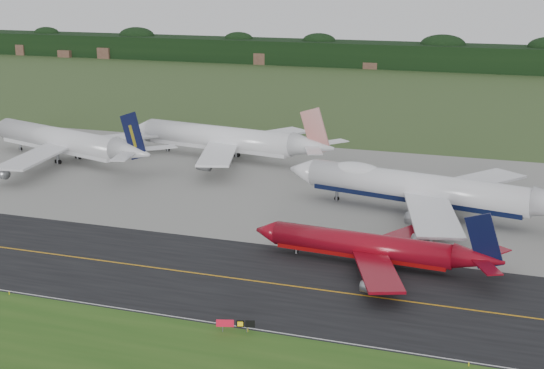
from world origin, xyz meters
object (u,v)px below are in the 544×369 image
Objects in this scene: jet_red_737 at (375,247)px; jet_star_tail at (229,139)px; jet_navy_gold at (67,142)px; taxiway_sign at (235,324)px; jet_ba_747 at (426,189)px.

jet_red_737 is 0.71× the size of jet_star_tail.
jet_navy_gold is 11.59× the size of taxiway_sign.
jet_red_737 reaches higher than taxiway_sign.
jet_red_737 is 32.36m from taxiway_sign.
jet_ba_747 is 30.04m from jet_red_737.
jet_ba_747 is 12.31× the size of taxiway_sign.
taxiway_sign is at bearing -106.36° from jet_ba_747.
jet_red_737 is 98.80m from jet_navy_gold.
jet_ba_747 reaches higher than jet_red_737.
jet_red_737 is 0.71× the size of jet_navy_gold.
jet_star_tail is at bearing 150.42° from jet_ba_747.
jet_star_tail reaches higher than jet_navy_gold.
jet_navy_gold reaches higher than taxiway_sign.
taxiway_sign is (-17.38, -59.22, -4.13)m from jet_ba_747.
jet_navy_gold reaches higher than jet_red_737.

